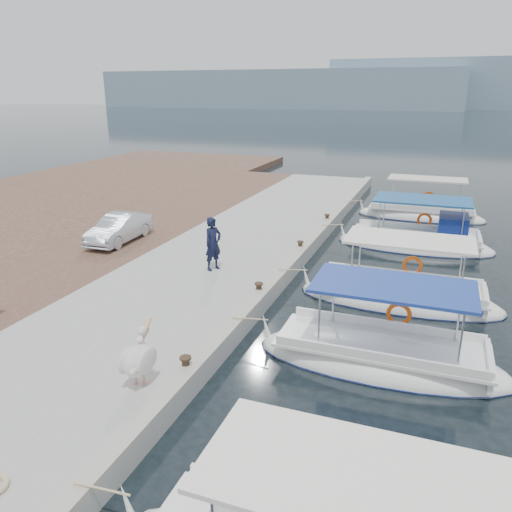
{
  "coord_description": "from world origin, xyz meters",
  "views": [
    {
      "loc": [
        4.76,
        -12.55,
        6.72
      ],
      "look_at": [
        -1.0,
        3.0,
        1.2
      ],
      "focal_mm": 35.0,
      "sensor_mm": 36.0,
      "label": 1
    }
  ],
  "objects": [
    {
      "name": "fishing_caique_d",
      "position": [
        4.1,
        10.03,
        0.19
      ],
      "size": [
        6.81,
        2.57,
        2.83
      ],
      "color": "white",
      "rests_on": "ground"
    },
    {
      "name": "fisherman",
      "position": [
        -2.64,
        2.98,
        1.48
      ],
      "size": [
        0.72,
        0.84,
        1.95
      ],
      "primitive_type": "imported",
      "rotation": [
        0.0,
        0.0,
        1.14
      ],
      "color": "black",
      "rests_on": "concrete_quay"
    },
    {
      "name": "parked_car",
      "position": [
        -7.93,
        4.79,
        1.09
      ],
      "size": [
        1.37,
        3.64,
        1.19
      ],
      "primitive_type": "imported",
      "rotation": [
        0.0,
        0.0,
        0.03
      ],
      "color": "silver",
      "rests_on": "cobblestone_strip"
    },
    {
      "name": "fishing_caique_e",
      "position": [
        3.97,
        15.72,
        0.13
      ],
      "size": [
        6.77,
        2.05,
        2.83
      ],
      "color": "white",
      "rests_on": "ground"
    },
    {
      "name": "fishing_caique_b",
      "position": [
        3.82,
        -0.81,
        0.12
      ],
      "size": [
        6.47,
        2.3,
        2.83
      ],
      "color": "white",
      "rests_on": "ground"
    },
    {
      "name": "ground",
      "position": [
        0.0,
        0.0,
        0.0
      ],
      "size": [
        400.0,
        400.0,
        0.0
      ],
      "primitive_type": "plane",
      "color": "black",
      "rests_on": "ground"
    },
    {
      "name": "concrete_quay",
      "position": [
        -3.0,
        5.0,
        0.25
      ],
      "size": [
        6.0,
        40.0,
        0.5
      ],
      "primitive_type": "cube",
      "color": "#979792",
      "rests_on": "ground"
    },
    {
      "name": "cobblestone_strip",
      "position": [
        -8.0,
        5.0,
        0.25
      ],
      "size": [
        4.0,
        40.0,
        0.5
      ],
      "primitive_type": "cube",
      "color": "#4D3328",
      "rests_on": "ground"
    },
    {
      "name": "mooring_bollards",
      "position": [
        -0.35,
        1.5,
        0.69
      ],
      "size": [
        0.28,
        20.28,
        0.33
      ],
      "color": "black",
      "rests_on": "concrete_quay"
    },
    {
      "name": "fishing_caique_c",
      "position": [
        3.91,
        3.42,
        0.12
      ],
      "size": [
        6.63,
        2.25,
        2.83
      ],
      "color": "white",
      "rests_on": "ground"
    },
    {
      "name": "pelican",
      "position": [
        -1.02,
        -4.38,
        1.12
      ],
      "size": [
        0.76,
        1.56,
        1.21
      ],
      "color": "tan",
      "rests_on": "concrete_quay"
    },
    {
      "name": "quay_curb",
      "position": [
        -0.22,
        5.0,
        0.56
      ],
      "size": [
        0.44,
        40.0,
        0.12
      ],
      "primitive_type": "cube",
      "color": "#A19E8F",
      "rests_on": "concrete_quay"
    }
  ]
}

